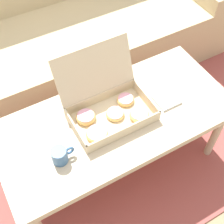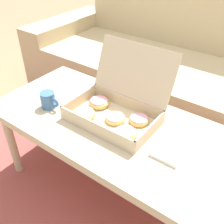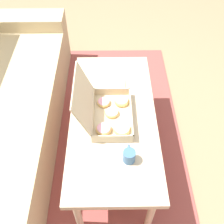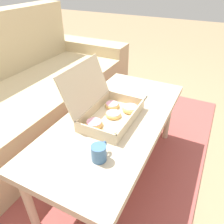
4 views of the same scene
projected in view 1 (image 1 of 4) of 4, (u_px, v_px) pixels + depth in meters
The scene contains 7 objects.
ground_plane at pixel (108, 152), 1.96m from camera, with size 12.00×12.00×0.00m, color #937756.
area_rug at pixel (87, 118), 2.12m from camera, with size 2.65×1.90×0.01m, color #994742.
couch at pixel (49, 38), 2.17m from camera, with size 2.53×0.88×0.94m.
coffee_table at pixel (116, 123), 1.57m from camera, with size 1.20×0.55×0.47m.
pastry_box at pixel (109, 107), 1.51m from camera, with size 0.40×0.34×0.30m.
coffee_mug at pixel (60, 155), 1.36m from camera, with size 0.11×0.07×0.08m.
napkin_stack at pixel (166, 99), 1.60m from camera, with size 0.12×0.12×0.01m.
Camera 1 is at (-0.46, -0.88, 1.71)m, focal length 50.00 mm.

